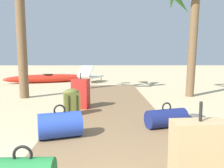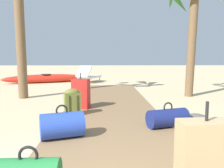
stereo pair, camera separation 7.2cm
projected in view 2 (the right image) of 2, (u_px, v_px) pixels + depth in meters
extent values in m
plane|color=#D1BA8C|center=(111.00, 120.00, 4.40)|extent=(60.00, 60.00, 0.00)
cube|color=olive|center=(110.00, 109.00, 5.20)|extent=(1.93, 8.13, 0.08)
cube|color=tan|center=(205.00, 161.00, 1.78)|extent=(0.42, 0.24, 0.63)
cylinder|color=black|center=(207.00, 111.00, 1.73)|extent=(0.02, 0.02, 0.15)
cylinder|color=navy|center=(168.00, 118.00, 3.70)|extent=(0.70, 0.47, 0.29)
torus|color=black|center=(168.00, 107.00, 3.68)|extent=(0.16, 0.07, 0.16)
cylinder|color=#2847B7|center=(62.00, 125.00, 3.19)|extent=(0.66, 0.52, 0.35)
torus|color=black|center=(62.00, 110.00, 3.17)|extent=(0.16, 0.08, 0.16)
cube|color=red|center=(81.00, 94.00, 5.05)|extent=(0.41, 0.30, 0.64)
cylinder|color=black|center=(81.00, 76.00, 5.00)|extent=(0.02, 0.02, 0.14)
cube|color=olive|center=(72.00, 104.00, 4.45)|extent=(0.35, 0.28, 0.44)
ellipsoid|color=olive|center=(72.00, 93.00, 4.43)|extent=(0.33, 0.27, 0.15)
cylinder|color=#333516|center=(69.00, 105.00, 4.33)|extent=(0.05, 0.05, 0.35)
cylinder|color=#333516|center=(77.00, 105.00, 4.38)|extent=(0.05, 0.05, 0.35)
torus|color=black|center=(28.00, 155.00, 1.88)|extent=(0.16, 0.03, 0.16)
cylinder|color=brown|center=(20.00, 25.00, 6.52)|extent=(0.26, 0.35, 4.20)
cylinder|color=brown|center=(192.00, 43.00, 6.83)|extent=(0.24, 0.45, 3.23)
cube|color=white|center=(90.00, 77.00, 11.11)|extent=(1.12, 1.52, 0.08)
cube|color=white|center=(84.00, 72.00, 10.53)|extent=(0.75, 0.69, 0.50)
cylinder|color=silver|center=(91.00, 79.00, 11.73)|extent=(0.04, 0.04, 0.22)
cylinder|color=silver|center=(100.00, 79.00, 11.55)|extent=(0.04, 0.04, 0.22)
cylinder|color=silver|center=(80.00, 81.00, 10.70)|extent=(0.04, 0.04, 0.22)
cylinder|color=silver|center=(89.00, 81.00, 10.52)|extent=(0.04, 0.04, 0.22)
ellipsoid|color=red|center=(46.00, 78.00, 10.89)|extent=(3.86, 1.94, 0.39)
torus|color=black|center=(46.00, 75.00, 10.87)|extent=(0.63, 0.63, 0.05)
ellipsoid|color=#5B5651|center=(196.00, 120.00, 3.99)|extent=(0.47, 0.44, 0.22)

